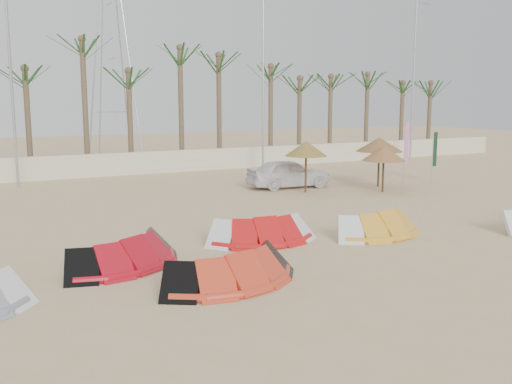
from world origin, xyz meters
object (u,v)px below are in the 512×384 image
kite_red_left (122,249)px  parasol_right (379,145)px  kite_orange (374,221)px  car (289,173)px  kite_red_right (258,228)px  kite_red_mid (226,265)px  parasol_left (306,149)px  parasol_mid (384,153)px

kite_red_left → parasol_right: parasol_right is taller
kite_orange → car: 10.08m
kite_red_right → car: car is taller
kite_red_mid → parasol_right: parasol_right is taller
kite_red_right → kite_orange: 3.92m
kite_red_mid → parasol_right: bearing=37.4°
kite_red_left → kite_red_right: bearing=7.6°
parasol_left → car: 2.11m
kite_red_right → kite_red_left: bearing=-172.4°
kite_red_mid → car: car is taller
kite_red_mid → kite_orange: same height
kite_red_right → kite_orange: (3.80, -0.98, 0.00)m
kite_red_right → parasol_right: 12.83m
kite_red_left → kite_red_right: size_ratio=1.14×
kite_orange → parasol_left: bearing=72.0°
kite_red_left → car: size_ratio=0.96×
kite_orange → parasol_left: (2.63, 8.09, 1.65)m
kite_orange → parasol_right: parasol_right is taller
kite_red_left → kite_orange: same height
parasol_left → parasol_mid: parasol_left is taller
car → parasol_mid: bearing=-128.9°
kite_red_mid → parasol_mid: bearing=35.2°
parasol_mid → parasol_right: size_ratio=0.88×
kite_red_left → parasol_mid: size_ratio=1.84×
kite_red_mid → kite_orange: size_ratio=1.07×
kite_red_left → parasol_left: 13.39m
parasol_right → kite_orange: bearing=-130.9°
kite_orange → kite_red_mid: bearing=-161.1°
parasol_left → car: parasol_left is taller
parasol_left → car: bearing=88.3°
kite_red_right → car: bearing=53.5°
kite_red_right → parasol_mid: size_ratio=1.61×
kite_red_right → parasol_right: size_ratio=1.43×
kite_red_left → kite_red_right: (4.40, 0.59, -0.00)m
kite_red_left → kite_orange: 8.21m
kite_orange → parasol_right: (6.86, 7.91, 1.69)m
parasol_left → kite_red_right: bearing=-132.1°
kite_red_left → kite_orange: size_ratio=1.12×
kite_red_mid → parasol_left: size_ratio=1.60×
parasol_mid → kite_orange: bearing=-132.4°
kite_red_mid → kite_red_right: (2.56, 3.16, -0.00)m
parasol_left → kite_red_left: bearing=-144.6°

